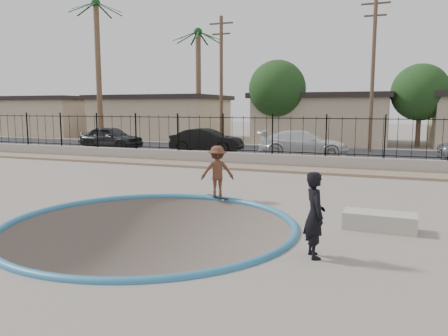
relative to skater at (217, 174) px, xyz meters
name	(u,v)px	position (x,y,z in m)	size (l,w,h in m)	color
ground	(280,183)	(-0.36, 9.59, -1.87)	(120.00, 120.00, 2.20)	#70665D
bowl_pit	(150,226)	(-0.36, -3.41, -0.77)	(6.84, 6.84, 1.80)	#4E433C
coping_ring	(150,226)	(-0.36, -3.41, -0.77)	(7.04, 7.04, 0.20)	teal
rock_strip	(266,168)	(-0.36, 6.79, -0.72)	(42.00, 1.60, 0.11)	tan
retaining_wall	(272,160)	(-0.36, 7.89, -0.47)	(42.00, 0.45, 0.60)	gray
fence	(272,135)	(-0.36, 7.89, 0.73)	(40.00, 0.04, 1.80)	black
street	(300,153)	(-0.36, 14.59, -0.75)	(90.00, 8.00, 0.04)	black
house_west_far	(51,115)	(-28.36, 24.09, 1.20)	(10.60, 8.60, 3.90)	tan
house_west	(161,116)	(-15.36, 24.09, 1.20)	(11.60, 8.60, 3.90)	tan
house_center	(323,118)	(-0.36, 24.09, 1.20)	(10.60, 8.60, 3.90)	tan
palm_left	(97,42)	(-17.36, 17.59, 7.18)	(2.30, 2.30, 11.30)	brown
palm_mid	(198,60)	(-10.36, 21.59, 5.92)	(2.30, 2.30, 9.30)	brown
utility_pole_left	(221,80)	(-6.36, 16.59, 3.93)	(1.70, 0.24, 9.00)	#473323
utility_pole_mid	(373,72)	(3.64, 16.59, 4.18)	(1.70, 0.24, 9.50)	#473323
street_tree_left	(277,89)	(-3.36, 20.59, 3.42)	(4.32, 4.32, 6.36)	#473323
street_tree_mid	(420,92)	(6.64, 21.59, 3.07)	(3.96, 3.96, 5.83)	#473323
skater	(217,174)	(0.00, 0.00, 0.00)	(1.00, 0.57, 1.54)	brown
skateboard	(217,197)	(0.00, 0.00, -0.71)	(0.92, 0.49, 0.08)	black
videographer	(315,215)	(3.64, -4.22, 0.04)	(0.59, 0.39, 1.62)	black
concrete_ledge	(379,221)	(4.74, -1.81, -0.57)	(1.60, 0.70, 0.40)	#A9A596
car_a	(111,137)	(-12.80, 12.59, 0.02)	(1.78, 4.42, 1.50)	black
car_b	(207,140)	(-5.77, 12.59, 0.00)	(1.55, 4.45, 1.46)	black
car_c	(304,143)	(0.24, 12.59, 0.00)	(2.06, 5.07, 1.47)	silver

